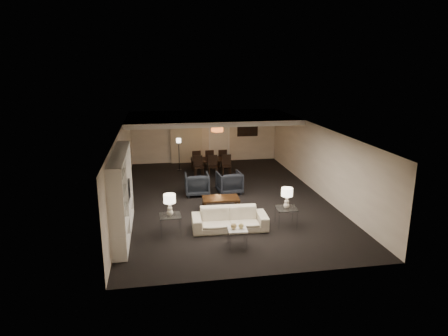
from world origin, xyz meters
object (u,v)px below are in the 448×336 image
coffee_table (221,204)px  television (125,193)px  chair_fl (196,159)px  sofa (230,219)px  side_table_right (286,217)px  marble_table (237,237)px  table_lamp_right (287,198)px  vase_amber (118,186)px  armchair_right (229,182)px  vase_blue (118,210)px  chair_nl (199,167)px  pendant_light (217,129)px  floor_lamp (179,154)px  table_lamp_left (170,205)px  chair_fr (222,158)px  armchair_left (197,184)px  chair_fm (209,159)px  floor_speaker (132,193)px  chair_nr (227,165)px  dining_table (211,165)px  chair_nm (213,166)px  side_table_left (170,224)px

coffee_table → television: (-2.97, -0.85, 0.83)m
coffee_table → chair_fl: bearing=93.0°
sofa → chair_fl: 6.95m
side_table_right → marble_table: bearing=-147.1°
table_lamp_right → vase_amber: size_ratio=3.80×
armchair_right → sofa: bearing=74.1°
sofa → marble_table: 1.10m
vase_blue → chair_nl: size_ratio=0.20×
pendant_light → floor_lamp: size_ratio=0.36×
table_lamp_left → chair_fr: table_lamp_left is taller
vase_amber → chair_fl: size_ratio=0.18×
pendant_light → chair_fr: (0.31, 0.65, -1.48)m
vase_blue → floor_lamp: floor_lamp is taller
armchair_left → chair_fm: chair_fm is taller
vase_amber → chair_fl: bearing=70.0°
side_table_right → floor_speaker: floor_speaker is taller
television → chair_nr: size_ratio=1.14×
chair_nr → chair_fm: same height
television → coffee_table: bearing=-74.1°
floor_speaker → chair_nl: 4.17m
chair_nr → chair_fm: (-0.60, 1.30, 0.00)m
dining_table → floor_speaker: bearing=-130.1°
chair_fm → television: bearing=58.2°
coffee_table → chair_nm: (0.32, 4.05, 0.23)m
vase_amber → coffee_table: bearing=35.4°
floor_speaker → dining_table: 5.05m
chair_fl → vase_amber: bearing=62.7°
marble_table → dining_table: bearing=87.5°
sofa → side_table_right: 1.70m
coffee_table → chair_nr: size_ratio=1.35×
sofa → vase_blue: vase_blue is taller
table_lamp_right → marble_table: bearing=-147.1°
chair_fl → table_lamp_left: bearing=71.1°
coffee_table → chair_fr: size_ratio=1.35×
vase_amber → vase_blue: bearing=-90.0°
pendant_light → armchair_left: 3.57m
side_table_left → marble_table: side_table_left is taller
armchair_left → vase_blue: vase_blue is taller
pendant_light → chair_fr: size_ratio=0.59×
coffee_table → dining_table: (0.32, 4.70, 0.08)m
chair_nr → chair_fr: bearing=96.1°
coffee_table → table_lamp_right: 2.42m
side_table_left → vase_amber: (-1.30, -0.53, 1.36)m
armchair_left → chair_fl: bearing=-93.5°
chair_fm → chair_fr: (0.60, 0.00, 0.00)m
table_lamp_right → marble_table: size_ratio=1.24×
dining_table → vase_amber: bearing=-116.5°
vase_blue → side_table_left: bearing=35.3°
dining_table → floor_lamp: 1.53m
pendant_light → chair_nr: bearing=-64.6°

